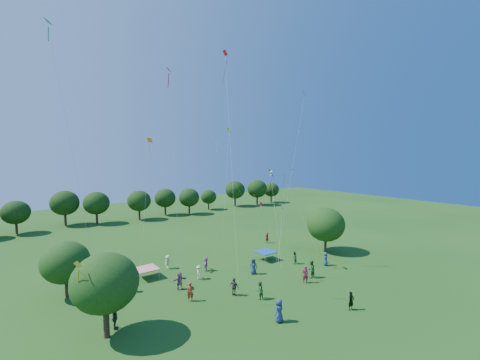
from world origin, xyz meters
name	(u,v)px	position (x,y,z in m)	size (l,w,h in m)	color
near_tree_west	(105,283)	(-12.77, 13.44, 4.12)	(4.82, 4.82, 6.30)	#422B19
near_tree_north	(66,262)	(-13.94, 22.78, 3.34)	(4.38, 4.38, 5.32)	#422B19
near_tree_east	(326,225)	(17.06, 16.94, 3.83)	(5.14, 5.14, 6.15)	#422B19
treeline	(107,202)	(-1.73, 55.43, 4.09)	(88.01, 8.77, 6.77)	#422B19
tent_red_stripe	(147,269)	(-6.16, 22.74, 1.04)	(2.20, 2.20, 1.10)	red
tent_blue	(266,252)	(8.21, 19.41, 1.04)	(2.20, 2.20, 1.10)	#17459A
man_in_black	(351,301)	(5.28, 5.01, 0.80)	(0.60, 0.39, 1.61)	black
crowd_person_0	(326,259)	(12.63, 13.44, 0.81)	(0.80, 0.43, 1.62)	navy
crowd_person_1	(305,274)	(6.63, 11.41, 0.91)	(0.68, 0.44, 1.83)	maroon
crowd_person_2	(260,290)	(0.30, 11.38, 0.84)	(0.83, 0.45, 1.69)	#31652B
crowd_person_3	(199,272)	(-1.81, 19.00, 0.76)	(0.99, 0.45, 1.52)	beige
crowd_person_4	(234,287)	(-1.13, 13.43, 0.85)	(1.00, 0.45, 1.70)	#3D3531
crowd_person_5	(180,281)	(-4.64, 17.88, 0.89)	(1.65, 0.59, 1.77)	#854E72
crowd_person_6	(254,266)	(3.86, 16.57, 0.89)	(0.88, 0.47, 1.78)	navy
crowd_person_7	(190,292)	(-5.05, 14.88, 0.88)	(0.65, 0.42, 1.75)	maroon
crowd_person_8	(311,269)	(8.20, 11.94, 0.95)	(0.94, 0.51, 1.91)	#265926
crowd_person_9	(168,262)	(-3.13, 23.99, 0.81)	(1.06, 0.48, 1.63)	beige
crowd_person_10	(115,318)	(-11.95, 14.17, 0.89)	(1.04, 0.47, 1.77)	#37322C
crowd_person_11	(206,264)	(0.06, 20.68, 0.83)	(1.55, 0.55, 1.66)	#A76198
crowd_person_12	(279,311)	(-1.10, 7.32, 0.94)	(0.93, 0.50, 1.88)	navy
crowd_person_13	(267,238)	(13.66, 25.22, 0.82)	(0.61, 0.39, 1.64)	maroon
crowd_person_14	(294,258)	(10.03, 16.16, 0.78)	(0.77, 0.42, 1.56)	#285F38
crowd_person_15	(129,284)	(-8.86, 20.25, 0.77)	(1.00, 0.45, 1.54)	#B8AA93
pirate_kite	(272,175)	(6.36, 16.42, 11.15)	(1.86, 3.80, 10.51)	black
red_high_kite	(227,96)	(1.69, 18.52, 19.84)	(3.74, 7.50, 23.82)	red
small_kite_0	(172,131)	(-6.27, 15.59, 15.52)	(0.85, 0.96, 19.67)	red
small_kite_1	(148,162)	(-4.90, 24.85, 12.63)	(2.35, 1.88, 14.07)	orange
small_kite_2	(81,273)	(-14.44, 12.89, 5.38)	(2.26, 4.86, 5.10)	gold
small_kite_3	(298,136)	(5.86, 12.05, 15.33)	(1.01, 3.44, 18.45)	#307E17
small_kite_4	(282,213)	(8.46, 16.82, 6.43)	(3.52, 2.98, 6.31)	#141DCF
small_kite_5	(291,194)	(9.75, 16.51, 8.70)	(2.80, 3.76, 9.72)	#91187E
small_kite_6	(225,162)	(6.90, 26.49, 12.40)	(6.82, 2.45, 13.94)	white
small_kite_7	(288,184)	(13.30, 20.60, 9.32)	(1.01, 5.14, 10.30)	#0EA0D2
small_kite_8	(262,208)	(11.02, 23.47, 5.85)	(1.78, 1.57, 5.41)	red
small_kite_9	(257,205)	(2.66, 14.63, 8.24)	(2.25, 0.82, 8.04)	#FFAD0D
small_kite_10	(227,156)	(2.34, 19.49, 13.33)	(1.67, 0.67, 15.19)	yellow
small_kite_11	(59,84)	(-14.26, 19.65, 19.23)	(2.88, 3.55, 23.18)	#198E40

